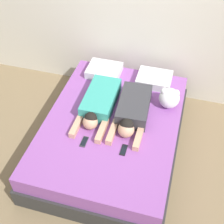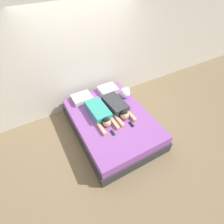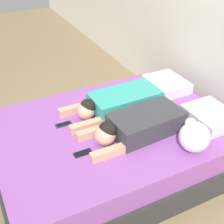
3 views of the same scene
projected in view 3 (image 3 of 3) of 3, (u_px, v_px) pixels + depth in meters
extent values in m
plane|color=#7F6B4C|center=(112.00, 163.00, 3.16)|extent=(12.00, 12.00, 0.00)
cube|color=#2D2D2D|center=(112.00, 154.00, 3.09)|extent=(1.63, 2.21, 0.26)
cube|color=#8C4C9E|center=(112.00, 135.00, 2.96)|extent=(1.57, 2.15, 0.22)
cube|color=silver|center=(166.00, 84.00, 3.45)|extent=(0.46, 0.37, 0.11)
cube|color=silver|center=(210.00, 116.00, 2.93)|extent=(0.46, 0.37, 0.11)
cube|color=teal|center=(125.00, 100.00, 3.10)|extent=(0.37, 0.69, 0.18)
sphere|color=tan|center=(86.00, 111.00, 2.94)|extent=(0.18, 0.18, 0.18)
sphere|color=black|center=(88.00, 107.00, 2.93)|extent=(0.15, 0.15, 0.15)
cube|color=tan|center=(77.00, 109.00, 3.07)|extent=(0.07, 0.37, 0.07)
cube|color=tan|center=(89.00, 125.00, 2.85)|extent=(0.07, 0.37, 0.07)
cube|color=#333338|center=(146.00, 122.00, 2.77)|extent=(0.40, 0.67, 0.19)
sphere|color=tan|center=(105.00, 135.00, 2.62)|extent=(0.19, 0.19, 0.19)
sphere|color=black|center=(108.00, 130.00, 2.61)|extent=(0.16, 0.16, 0.16)
cube|color=tan|center=(95.00, 132.00, 2.76)|extent=(0.07, 0.36, 0.07)
cube|color=tan|center=(111.00, 152.00, 2.53)|extent=(0.07, 0.36, 0.07)
cube|color=#2D2D33|center=(63.00, 124.00, 2.90)|extent=(0.06, 0.15, 0.01)
cube|color=black|center=(63.00, 124.00, 2.90)|extent=(0.05, 0.13, 0.00)
cube|color=black|center=(83.00, 153.00, 2.56)|extent=(0.06, 0.15, 0.01)
cube|color=black|center=(83.00, 153.00, 2.56)|extent=(0.05, 0.13, 0.00)
sphere|color=white|center=(194.00, 137.00, 2.54)|extent=(0.26, 0.26, 0.26)
sphere|color=white|center=(190.00, 123.00, 2.54)|extent=(0.09, 0.09, 0.09)
sphere|color=white|center=(202.00, 132.00, 2.44)|extent=(0.09, 0.09, 0.09)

